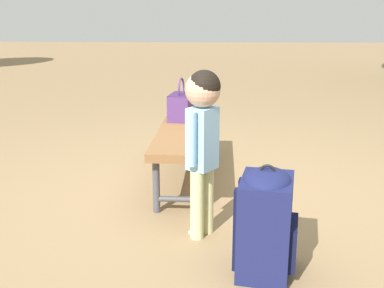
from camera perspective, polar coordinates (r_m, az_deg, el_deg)
name	(u,v)px	position (r m, az deg, el deg)	size (l,w,h in m)	color
ground_plane	(202,197)	(3.63, 1.20, -6.36)	(40.00, 40.00, 0.00)	#8C704C
park_bench	(184,134)	(3.89, -0.92, 1.24)	(1.61, 0.44, 0.45)	brown
handbag	(181,105)	(4.14, -1.29, 4.68)	(0.34, 0.23, 0.37)	#4C2D66
child_standing	(203,128)	(2.81, 1.30, 1.97)	(0.24, 0.21, 1.04)	#CCCC8C
backpack_large	(266,219)	(2.55, 8.88, -8.96)	(0.40, 0.36, 0.61)	#191E4C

